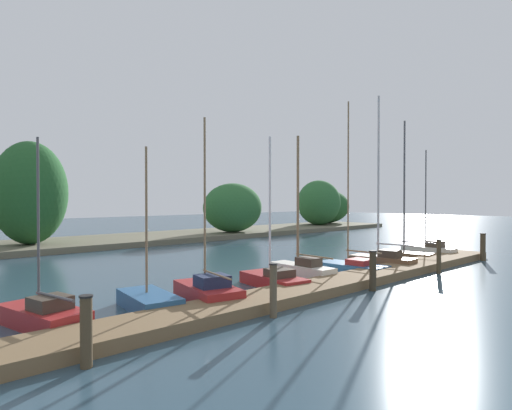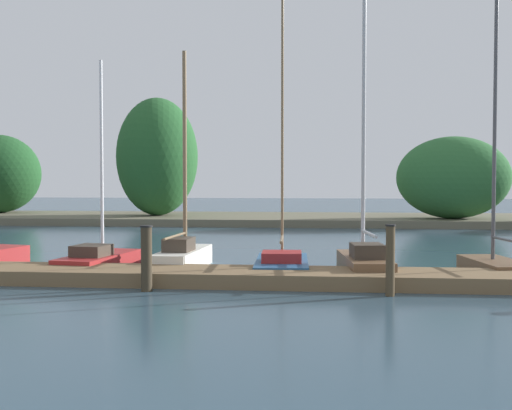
% 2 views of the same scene
% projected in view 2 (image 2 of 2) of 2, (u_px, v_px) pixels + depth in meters
% --- Properties ---
extents(dock_pier, '(30.03, 1.80, 0.35)m').
position_uv_depth(dock_pier, '(62.00, 274.00, 16.10)').
color(dock_pier, brown).
rests_on(dock_pier, ground).
extents(far_shore, '(70.45, 8.00, 7.22)m').
position_uv_depth(far_shore, '(261.00, 181.00, 37.34)').
color(far_shore, '#66604C').
rests_on(far_shore, ground).
extents(sailboat_5, '(1.63, 3.44, 5.86)m').
position_uv_depth(sailboat_5, '(100.00, 259.00, 17.95)').
color(sailboat_5, maroon).
rests_on(sailboat_5, ground).
extents(sailboat_6, '(1.14, 3.61, 6.17)m').
position_uv_depth(sailboat_6, '(184.00, 253.00, 18.23)').
color(sailboat_6, silver).
rests_on(sailboat_6, ground).
extents(sailboat_7, '(1.50, 3.52, 7.98)m').
position_uv_depth(sailboat_7, '(282.00, 262.00, 17.30)').
color(sailboat_7, '#285684').
rests_on(sailboat_7, ground).
extents(sailboat_8, '(1.36, 3.42, 8.54)m').
position_uv_depth(sailboat_8, '(364.00, 258.00, 16.78)').
color(sailboat_8, brown).
rests_on(sailboat_8, ground).
extents(sailboat_9, '(1.51, 3.33, 7.78)m').
position_uv_depth(sailboat_9, '(494.00, 260.00, 16.95)').
color(sailboat_9, brown).
rests_on(sailboat_9, ground).
extents(mooring_piling_3, '(0.29, 0.29, 1.50)m').
position_uv_depth(mooring_piling_3, '(146.00, 258.00, 14.62)').
color(mooring_piling_3, '#3D3323').
rests_on(mooring_piling_3, ground).
extents(mooring_piling_4, '(0.23, 0.23, 1.57)m').
position_uv_depth(mooring_piling_4, '(390.00, 260.00, 14.02)').
color(mooring_piling_4, '#4C3D28').
rests_on(mooring_piling_4, ground).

